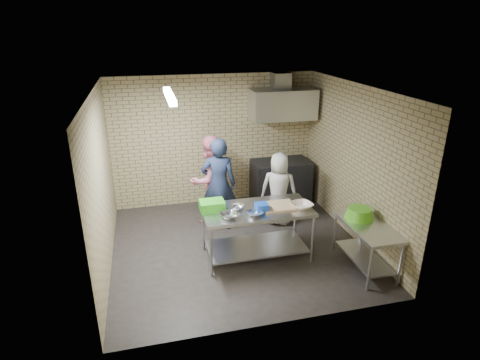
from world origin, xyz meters
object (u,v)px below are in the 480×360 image
object	(u,v)px
green_basin	(359,213)
bottle_red	(282,106)
woman_white	(279,189)
man_navy	(219,184)
stove	(280,181)
blue_tub	(262,207)
green_crate	(212,205)
bottle_green	(300,106)
side_counter	(365,246)
prep_table	(256,233)
woman_pink	(210,180)

from	to	relation	value
green_basin	bottle_red	xyz separation A→B (m)	(-0.38, 2.74, 1.19)
green_basin	woman_white	bearing A→B (deg)	117.84
man_navy	bottle_red	bearing A→B (deg)	-131.55
stove	blue_tub	size ratio (longest dim) A/B	6.20
green_crate	bottle_green	bearing A→B (deg)	43.52
green_basin	man_navy	distance (m)	2.52
side_counter	man_navy	xyz separation A→B (m)	(-1.96, 1.86, 0.50)
green_crate	man_navy	distance (m)	1.07
prep_table	stove	world-z (taller)	stove
bottle_red	bottle_green	size ratio (longest dim) A/B	1.20
prep_table	side_counter	world-z (taller)	prep_table
green_crate	stove	bearing A→B (deg)	46.47
bottle_red	woman_white	size ratio (longest dim) A/B	0.13
bottle_red	woman_pink	size ratio (longest dim) A/B	0.11
stove	green_basin	bearing A→B (deg)	-80.24
prep_table	stove	size ratio (longest dim) A/B	1.45
stove	side_counter	bearing A→B (deg)	-80.71
bottle_red	side_counter	bearing A→B (deg)	-82.38
bottle_green	green_crate	bearing A→B (deg)	-136.48
stove	bottle_red	xyz separation A→B (m)	(0.05, 0.24, 1.58)
prep_table	man_navy	bearing A→B (deg)	109.16
stove	blue_tub	distance (m)	2.43
bottle_red	stove	bearing A→B (deg)	-101.77
blue_tub	green_basin	size ratio (longest dim) A/B	0.42
blue_tub	bottle_green	xyz separation A→B (m)	(1.52, 2.37, 1.08)
stove	woman_white	bearing A→B (deg)	-111.27
stove	green_crate	bearing A→B (deg)	-133.53
prep_table	bottle_red	xyz separation A→B (m)	(1.17, 2.27, 1.59)
bottle_green	prep_table	bearing A→B (deg)	-124.58
green_basin	green_crate	bearing A→B (deg)	165.32
stove	green_crate	world-z (taller)	green_crate
green_crate	green_basin	xyz separation A→B (m)	(2.25, -0.59, -0.11)
green_crate	bottle_red	xyz separation A→B (m)	(1.87, 2.15, 1.08)
blue_tub	green_basin	bearing A→B (deg)	-13.83
man_navy	blue_tub	bearing A→B (deg)	122.34
blue_tub	green_basin	world-z (taller)	blue_tub
green_basin	woman_white	world-z (taller)	woman_white
woman_white	green_crate	bearing A→B (deg)	58.61
green_basin	woman_pink	world-z (taller)	woman_pink
woman_white	prep_table	bearing A→B (deg)	80.59
man_navy	woman_white	size ratio (longest dim) A/B	1.24
blue_tub	woman_pink	distance (m)	1.65
woman_pink	bottle_red	bearing A→B (deg)	-179.80
green_basin	woman_pink	bearing A→B (deg)	137.03
stove	bottle_green	distance (m)	1.65
prep_table	woman_white	xyz separation A→B (m)	(0.74, 1.06, 0.27)
bottle_red	blue_tub	bearing A→B (deg)	-115.20
side_counter	woman_white	world-z (taller)	woman_white
green_crate	side_counter	bearing A→B (deg)	-20.30
side_counter	bottle_green	xyz separation A→B (m)	(0.00, 2.99, 1.64)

